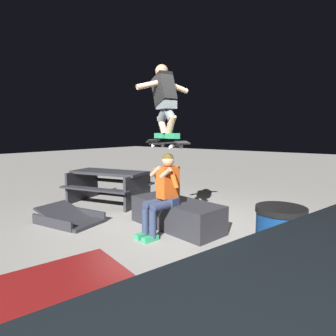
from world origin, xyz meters
TOP-DOWN VIEW (x-y plane):
  - ground_plane at (0.00, 0.00)m, footprint 40.00×40.00m
  - ledge_box_main at (0.08, -0.00)m, footprint 1.78×0.97m
  - person_sitting_on_ledge at (0.05, 0.41)m, footprint 0.60×0.78m
  - skateboard at (-0.04, 0.43)m, footprint 1.02×0.58m
  - skater_airborne at (0.02, 0.41)m, footprint 0.63×0.85m
  - kicker_ramp at (1.77, 0.97)m, footprint 1.18×0.87m
  - picnic_table_back at (2.33, -0.47)m, footprint 1.96×1.70m
  - trash_bin at (-1.90, 0.89)m, footprint 0.52×0.52m

SIDE VIEW (x-z plane):
  - ground_plane at x=0.00m, z-range 0.00..0.00m
  - kicker_ramp at x=1.77m, z-range -0.13..0.26m
  - ledge_box_main at x=0.08m, z-range 0.00..0.47m
  - trash_bin at x=-1.90m, z-range 0.00..0.87m
  - picnic_table_back at x=2.33m, z-range 0.12..0.87m
  - person_sitting_on_ledge at x=0.05m, z-range 0.07..1.38m
  - skateboard at x=-0.04m, z-range 1.41..1.54m
  - skater_airborne at x=0.02m, z-range 1.60..2.72m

